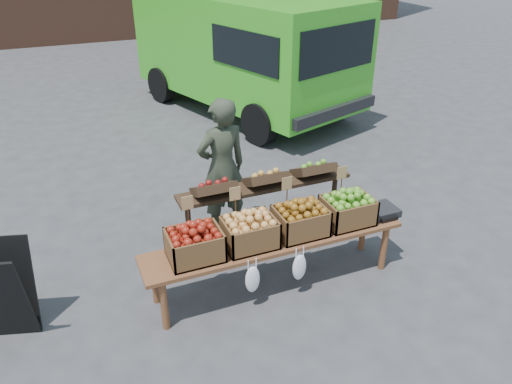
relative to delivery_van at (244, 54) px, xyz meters
name	(u,v)px	position (x,y,z in m)	size (l,w,h in m)	color
ground	(208,289)	(-2.44, -5.15, -1.11)	(80.00, 80.00, 0.00)	#403F42
delivery_van	(244,54)	(0.00, 0.00, 0.00)	(2.27, 4.95, 2.22)	green
vendor	(222,168)	(-1.90, -4.14, -0.27)	(0.61, 0.40, 1.69)	#303828
back_table	(265,206)	(-1.56, -4.62, -0.59)	(2.10, 0.44, 1.04)	#302014
display_bench	(275,262)	(-1.76, -5.34, -0.82)	(2.70, 0.56, 0.57)	brown
crate_golden_apples	(195,245)	(-2.59, -5.34, -0.40)	(0.50, 0.40, 0.28)	maroon
crate_russet_pears	(250,233)	(-2.04, -5.34, -0.40)	(0.50, 0.40, 0.28)	gold
crate_red_apples	(300,221)	(-1.49, -5.34, -0.40)	(0.50, 0.40, 0.28)	#85540B
crate_green_apples	(348,210)	(-0.94, -5.34, -0.40)	(0.50, 0.40, 0.28)	#568E2A
weighing_scale	(381,211)	(-0.51, -5.34, -0.50)	(0.34, 0.30, 0.08)	black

